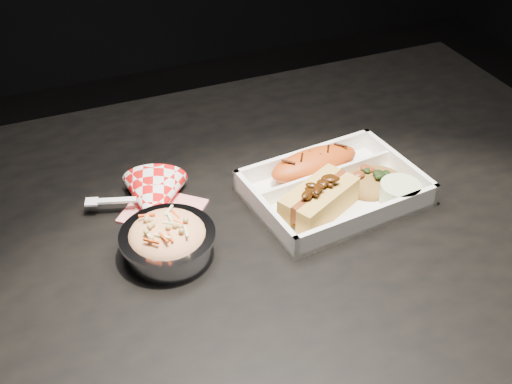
% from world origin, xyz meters
% --- Properties ---
extents(dining_table, '(1.20, 0.80, 0.75)m').
position_xyz_m(dining_table, '(0.00, 0.00, 0.66)').
color(dining_table, black).
rests_on(dining_table, ground).
extents(food_tray, '(0.27, 0.21, 0.04)m').
position_xyz_m(food_tray, '(0.11, -0.01, 0.76)').
color(food_tray, white).
rests_on(food_tray, dining_table).
extents(fried_pastry, '(0.16, 0.08, 0.04)m').
position_xyz_m(fried_pastry, '(0.11, 0.04, 0.78)').
color(fried_pastry, '#C64B13').
rests_on(fried_pastry, food_tray).
extents(hotdog, '(0.14, 0.11, 0.06)m').
position_xyz_m(hotdog, '(0.07, -0.04, 0.78)').
color(hotdog, gold).
rests_on(hotdog, food_tray).
extents(fried_rice_mound, '(0.11, 0.09, 0.03)m').
position_xyz_m(fried_rice_mound, '(0.18, -0.02, 0.77)').
color(fried_rice_mound, olive).
rests_on(fried_rice_mound, food_tray).
extents(cupcake_liner, '(0.06, 0.06, 0.03)m').
position_xyz_m(cupcake_liner, '(0.19, -0.06, 0.77)').
color(cupcake_liner, beige).
rests_on(cupcake_liner, food_tray).
extents(foil_coleslaw_cup, '(0.13, 0.13, 0.06)m').
position_xyz_m(foil_coleslaw_cup, '(-0.16, -0.04, 0.78)').
color(foil_coleslaw_cup, silver).
rests_on(foil_coleslaw_cup, dining_table).
extents(napkin_fork, '(0.18, 0.15, 0.10)m').
position_xyz_m(napkin_fork, '(-0.15, 0.06, 0.77)').
color(napkin_fork, red).
rests_on(napkin_fork, dining_table).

